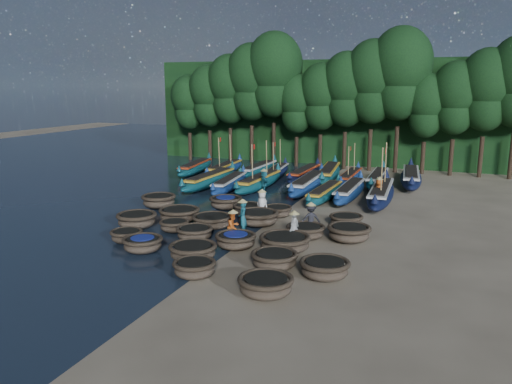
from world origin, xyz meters
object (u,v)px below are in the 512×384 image
(fisherman_2, at_px, (233,226))
(fisherman_6, at_px, (379,191))
(coracle_6, at_px, (143,244))
(coracle_19, at_px, (349,232))
(long_boat_7, at_px, (350,191))
(long_boat_10, at_px, (225,169))
(coracle_9, at_px, (325,268))
(coracle_3, at_px, (194,268))
(coracle_8, at_px, (274,259))
(coracle_4, at_px, (266,285))
(fisherman_1, at_px, (243,216))
(coracle_14, at_px, (285,242))
(long_boat_17, at_px, (411,177))
(long_boat_12, at_px, (276,172))
(coracle_22, at_px, (248,209))
(coracle_17, at_px, (258,217))
(coracle_21, at_px, (226,202))
(coracle_11, at_px, (174,225))
(fisherman_0, at_px, (262,204))
(coracle_7, at_px, (193,251))
(fisherman_5, at_px, (264,181))
(long_boat_14, at_px, (329,173))
(long_boat_15, at_px, (350,177))
(coracle_16, at_px, (212,221))
(coracle_15, at_px, (179,214))
(coracle_20, at_px, (159,200))
(coracle_10, at_px, (137,220))
(coracle_18, at_px, (306,231))
(long_boat_2, at_px, (210,180))
(long_boat_4, at_px, (259,182))
(long_boat_11, at_px, (259,169))
(long_boat_3, at_px, (230,183))
(fisherman_3, at_px, (311,218))
(coracle_23, at_px, (278,211))
(long_boat_13, at_px, (305,174))
(coracle_5, at_px, (127,235))
(fisherman_4, at_px, (294,227))
(coracle_12, at_px, (195,233))
(coracle_24, at_px, (346,220))

(fisherman_2, xyz_separation_m, fisherman_6, (5.54, 10.76, 0.08))
(coracle_6, relative_size, coracle_19, 0.78)
(long_boat_7, xyz_separation_m, long_boat_10, (-11.88, 5.29, -0.00))
(long_boat_10, bearing_deg, coracle_9, -58.80)
(coracle_3, bearing_deg, coracle_8, 38.43)
(coracle_4, xyz_separation_m, fisherman_1, (-3.79, 6.78, 0.56))
(fisherman_2, bearing_deg, coracle_19, -52.54)
(coracle_14, xyz_separation_m, long_boat_17, (4.12, 18.68, 0.16))
(fisherman_6, bearing_deg, long_boat_12, -131.65)
(coracle_3, bearing_deg, coracle_22, 100.17)
(coracle_17, height_order, coracle_21, coracle_17)
(coracle_8, relative_size, coracle_11, 1.15)
(fisherman_0, bearing_deg, coracle_11, 72.47)
(coracle_7, bearing_deg, fisherman_5, 98.20)
(coracle_6, bearing_deg, long_boat_10, 104.41)
(coracle_19, height_order, long_boat_14, long_boat_14)
(coracle_14, relative_size, fisherman_1, 1.22)
(long_boat_7, xyz_separation_m, long_boat_15, (-1.04, 5.46, -0.05))
(coracle_16, xyz_separation_m, coracle_17, (2.11, 1.39, 0.05))
(coracle_15, xyz_separation_m, coracle_22, (3.05, 2.83, -0.07))
(coracle_14, height_order, coracle_20, coracle_20)
(coracle_10, height_order, coracle_18, coracle_10)
(coracle_7, bearing_deg, coracle_15, 125.21)
(long_boat_2, relative_size, long_boat_17, 0.95)
(coracle_20, height_order, long_boat_4, long_boat_4)
(coracle_9, relative_size, coracle_14, 0.99)
(coracle_21, relative_size, long_boat_11, 0.30)
(coracle_22, relative_size, long_boat_3, 0.27)
(coracle_20, relative_size, long_boat_3, 0.32)
(coracle_3, distance_m, coracle_18, 7.22)
(coracle_20, bearing_deg, fisherman_3, -10.23)
(coracle_23, distance_m, long_boat_12, 12.56)
(long_boat_17, bearing_deg, coracle_3, -110.70)
(coracle_23, xyz_separation_m, long_boat_3, (-5.85, 6.01, 0.14))
(long_boat_13, bearing_deg, coracle_5, -98.80)
(coracle_8, relative_size, long_boat_14, 0.25)
(coracle_8, bearing_deg, coracle_11, 154.79)
(fisherman_0, xyz_separation_m, fisherman_4, (3.16, -3.90, -0.02))
(coracle_14, distance_m, coracle_22, 6.98)
(coracle_23, height_order, long_boat_17, long_boat_17)
(coracle_18, height_order, long_boat_10, long_boat_10)
(coracle_12, xyz_separation_m, long_boat_3, (-3.45, 11.81, 0.12))
(coracle_8, relative_size, coracle_23, 1.22)
(coracle_18, height_order, fisherman_6, fisherman_6)
(coracle_24, distance_m, long_boat_4, 11.19)
(fisherman_5, bearing_deg, long_boat_14, -59.65)
(long_boat_2, bearing_deg, coracle_23, -38.70)
(coracle_4, bearing_deg, coracle_10, 148.84)
(coracle_16, bearing_deg, long_boat_12, 96.30)
(coracle_23, bearing_deg, coracle_16, -125.94)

